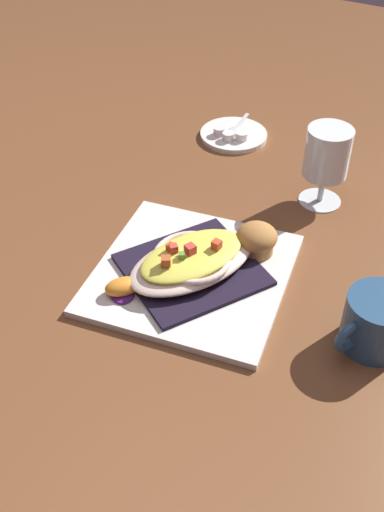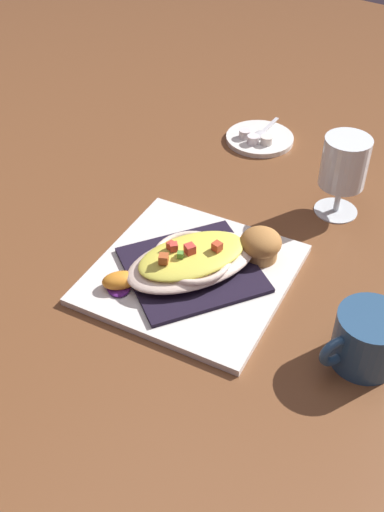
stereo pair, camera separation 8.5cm
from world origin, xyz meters
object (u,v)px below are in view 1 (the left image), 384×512
(muffin, at_px, (257,239))
(creamer_cup_0, at_px, (219,131))
(orange_garnish, at_px, (123,288))
(creamer_cup_1, at_px, (228,136))
(coffee_mug, at_px, (375,324))
(creamer_saucer, at_px, (234,135))
(gratin_dish, at_px, (192,259))
(stemmed_glass, at_px, (327,157))
(creamer_cup_2, at_px, (242,136))
(square_plate, at_px, (192,274))
(spoon, at_px, (235,129))

(muffin, relative_size, creamer_cup_0, 2.65)
(orange_garnish, height_order, creamer_cup_1, orange_garnish)
(coffee_mug, bearing_deg, orange_garnish, -164.69)
(muffin, distance_m, creamer_saucer, 0.37)
(gratin_dish, height_order, stemmed_glass, stemmed_glass)
(coffee_mug, distance_m, creamer_cup_2, 0.54)
(gratin_dish, xyz_separation_m, coffee_mug, (0.27, 0.00, 0.00))
(muffin, bearing_deg, creamer_saucer, 121.41)
(coffee_mug, bearing_deg, square_plate, -179.20)
(creamer_cup_0, bearing_deg, creamer_saucer, 43.10)
(spoon, height_order, creamer_cup_2, creamer_cup_2)
(muffin, bearing_deg, stemmed_glass, 79.26)
(coffee_mug, xyz_separation_m, creamer_cup_0, (-0.42, 0.38, -0.02))
(stemmed_glass, bearing_deg, gratin_dish, -109.79)
(orange_garnish, height_order, creamer_cup_0, orange_garnish)
(coffee_mug, bearing_deg, spoon, 134.77)
(orange_garnish, distance_m, creamer_saucer, 0.50)
(muffin, relative_size, coffee_mug, 0.56)
(muffin, height_order, stemmed_glass, stemmed_glass)
(square_plate, bearing_deg, creamer_saucer, 107.61)
(square_plate, relative_size, creamer_cup_1, 11.65)
(muffin, distance_m, coffee_mug, 0.23)
(spoon, bearing_deg, coffee_mug, -45.23)
(gratin_dish, relative_size, coffee_mug, 2.07)
(spoon, xyz_separation_m, creamer_cup_1, (0.00, -0.04, 0.00))
(coffee_mug, xyz_separation_m, creamer_cup_2, (-0.38, 0.38, -0.02))
(creamer_cup_2, bearing_deg, creamer_cup_1, -149.55)
(muffin, relative_size, stemmed_glass, 0.45)
(muffin, relative_size, creamer_cup_2, 2.65)
(square_plate, relative_size, coffee_mug, 2.48)
(creamer_cup_1, bearing_deg, creamer_cup_0, 158.88)
(creamer_saucer, bearing_deg, orange_garnish, -82.64)
(stemmed_glass, bearing_deg, creamer_saucer, 151.61)
(creamer_cup_1, height_order, creamer_cup_2, same)
(square_plate, bearing_deg, spoon, 107.42)
(muffin, xyz_separation_m, stemmed_glass, (0.04, 0.19, 0.05))
(creamer_cup_0, distance_m, creamer_cup_1, 0.03)
(stemmed_glass, bearing_deg, creamer_cup_1, 157.59)
(spoon, bearing_deg, gratin_dish, -72.59)
(orange_garnish, height_order, creamer_saucer, orange_garnish)
(orange_garnish, bearing_deg, creamer_saucer, 97.36)
(creamer_cup_0, bearing_deg, spoon, 51.35)
(spoon, bearing_deg, creamer_cup_2, -42.02)
(muffin, bearing_deg, square_plate, -126.09)
(orange_garnish, bearing_deg, creamer_cup_1, 97.53)
(creamer_cup_1, bearing_deg, gratin_dish, -71.41)
(coffee_mug, height_order, creamer_cup_1, coffee_mug)
(creamer_cup_0, bearing_deg, square_plate, -68.56)
(orange_garnish, bearing_deg, square_plate, 54.02)
(muffin, distance_m, orange_garnish, 0.22)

